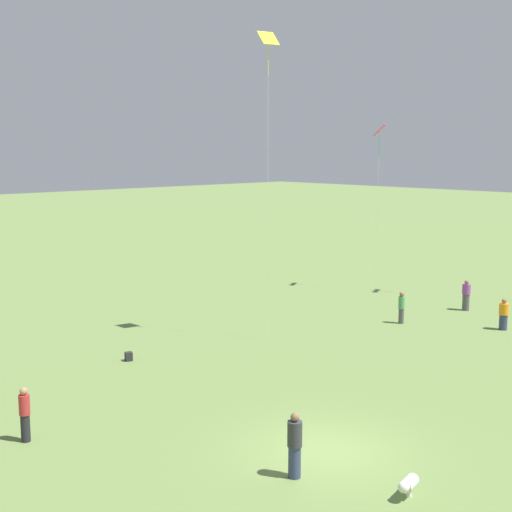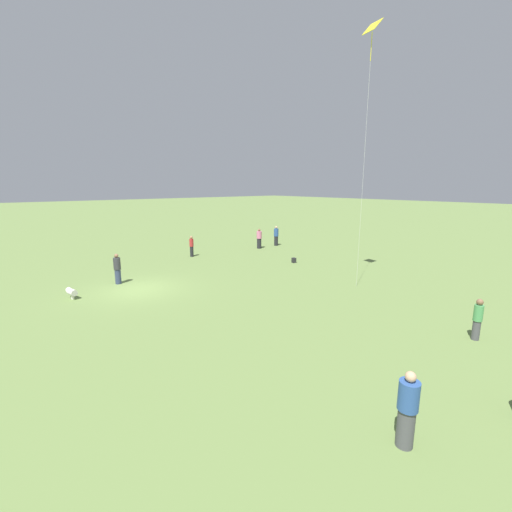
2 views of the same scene
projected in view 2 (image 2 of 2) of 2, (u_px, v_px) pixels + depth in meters
The scene contains 10 objects.
ground_plane at pixel (139, 290), 19.40m from camera, with size 240.00×240.00×0.00m, color olive.
person_0 at pixel (259, 239), 31.74m from camera, with size 0.53×0.53×1.85m.
person_1 at pixel (117, 269), 20.37m from camera, with size 0.53×0.53×1.84m.
person_2 at pixel (192, 246), 28.11m from camera, with size 0.33×0.33×1.72m.
person_4 at pixel (407, 410), 7.63m from camera, with size 0.57×0.57×1.85m.
person_5 at pixel (276, 236), 33.21m from camera, with size 0.46×0.46×1.90m.
person_6 at pixel (478, 319), 12.99m from camera, with size 0.46×0.46×1.64m.
kite_4 at pixel (372, 43), 17.43m from camera, with size 0.94×0.75×13.98m.
dog_0 at pixel (71, 292), 17.80m from camera, with size 0.81×0.46×0.57m.
picnic_bag_0 at pixel (294, 260), 26.05m from camera, with size 0.36×0.35×0.37m.
Camera 2 is at (-18.59, 6.68, 5.85)m, focal length 24.00 mm.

